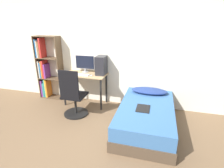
% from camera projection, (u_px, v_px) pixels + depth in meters
% --- Properties ---
extents(ground_plane, '(14.00, 14.00, 0.00)m').
position_uv_depth(ground_plane, '(79.00, 136.00, 3.16)').
color(ground_plane, brown).
extents(wall_back, '(8.00, 0.05, 2.50)m').
position_uv_depth(wall_back, '(104.00, 53.00, 4.14)').
color(wall_back, silver).
rests_on(wall_back, ground_plane).
extents(desk, '(1.03, 0.52, 0.77)m').
position_uv_depth(desk, '(85.00, 79.00, 4.19)').
color(desk, tan).
rests_on(desk, ground_plane).
extents(bookshelf, '(0.63, 0.27, 1.62)m').
position_uv_depth(bookshelf, '(46.00, 69.00, 4.54)').
color(bookshelf, brown).
rests_on(bookshelf, ground_plane).
extents(office_chair, '(0.53, 0.53, 1.06)m').
position_uv_depth(office_chair, '(74.00, 99.00, 3.71)').
color(office_chair, black).
rests_on(office_chair, ground_plane).
extents(bed, '(1.03, 1.80, 0.45)m').
position_uv_depth(bed, '(146.00, 117.00, 3.37)').
color(bed, '#4C3D2D').
rests_on(bed, ground_plane).
extents(pillow, '(0.78, 0.36, 0.11)m').
position_uv_depth(pillow, '(149.00, 91.00, 3.85)').
color(pillow, navy).
rests_on(pillow, bed).
extents(magazine, '(0.24, 0.32, 0.01)m').
position_uv_depth(magazine, '(143.00, 108.00, 3.18)').
color(magazine, black).
rests_on(magazine, bed).
extents(monitor, '(0.48, 0.16, 0.41)m').
position_uv_depth(monitor, '(85.00, 63.00, 4.22)').
color(monitor, '#B7B7BC').
rests_on(monitor, desk).
extents(keyboard, '(0.38, 0.13, 0.02)m').
position_uv_depth(keyboard, '(81.00, 75.00, 4.05)').
color(keyboard, silver).
rests_on(keyboard, desk).
extents(pc_tower, '(0.21, 0.32, 0.43)m').
position_uv_depth(pc_tower, '(101.00, 65.00, 4.04)').
color(pc_tower, '#232328').
rests_on(pc_tower, desk).
extents(mouse, '(0.06, 0.09, 0.02)m').
position_uv_depth(mouse, '(91.00, 75.00, 3.99)').
color(mouse, silver).
rests_on(mouse, desk).
extents(phone, '(0.07, 0.14, 0.01)m').
position_uv_depth(phone, '(68.00, 72.00, 4.24)').
color(phone, black).
rests_on(phone, desk).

